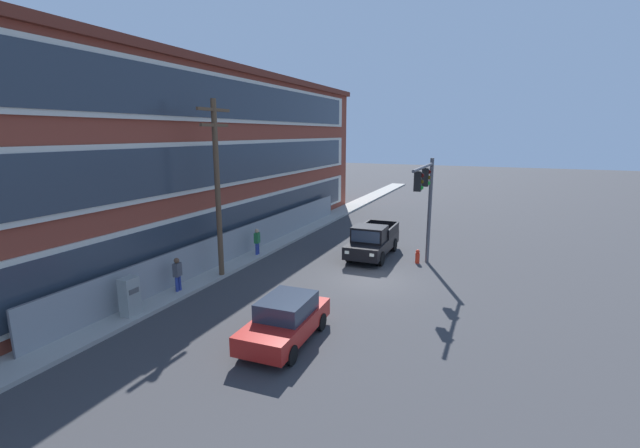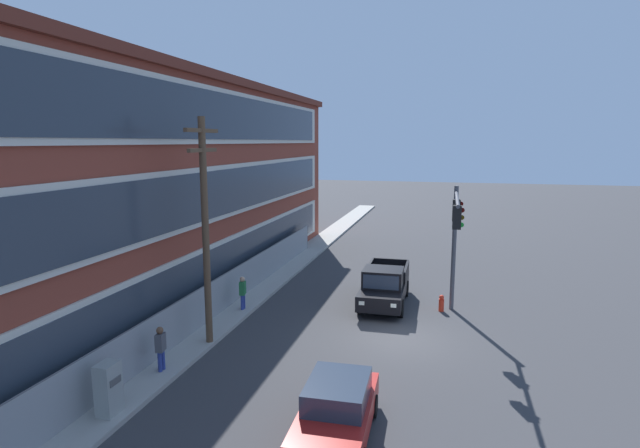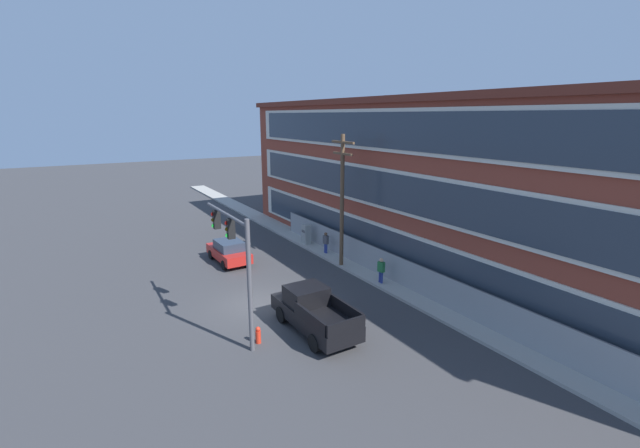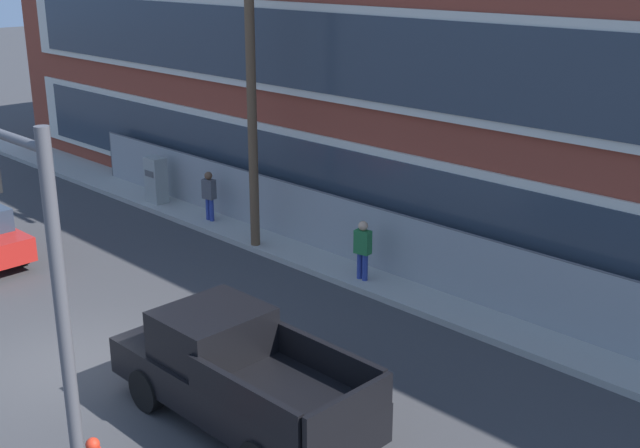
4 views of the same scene
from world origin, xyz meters
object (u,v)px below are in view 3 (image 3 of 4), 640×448
at_px(traffic_signal_mast, 235,249).
at_px(utility_pole_near_corner, 342,196).
at_px(pickup_truck_black, 313,312).
at_px(electrical_cabinet, 306,235).
at_px(pedestrian_near_cabinet, 381,270).
at_px(pedestrian_by_fence, 326,242).
at_px(fire_hydrant, 258,335).
at_px(sedan_red, 229,251).

xyz_separation_m(traffic_signal_mast, utility_pole_near_corner, (-5.16, 9.03, 0.66)).
bearing_deg(traffic_signal_mast, pickup_truck_black, 67.20).
distance_m(electrical_cabinet, pedestrian_near_cabinet, 9.24).
distance_m(traffic_signal_mast, pedestrian_near_cabinet, 9.88).
xyz_separation_m(electrical_cabinet, pedestrian_by_fence, (2.76, 0.07, 0.14)).
bearing_deg(traffic_signal_mast, pedestrian_by_fence, 129.55).
relative_size(traffic_signal_mast, pedestrian_near_cabinet, 3.43).
height_order(electrical_cabinet, fire_hydrant, electrical_cabinet).
height_order(utility_pole_near_corner, fire_hydrant, utility_pole_near_corner).
height_order(sedan_red, pedestrian_by_fence, pedestrian_by_fence).
bearing_deg(pickup_truck_black, fire_hydrant, -94.56).
relative_size(traffic_signal_mast, electrical_cabinet, 3.48).
xyz_separation_m(pickup_truck_black, sedan_red, (-11.18, -0.17, -0.13)).
bearing_deg(pedestrian_by_fence, fire_hydrant, -45.27).
xyz_separation_m(traffic_signal_mast, sedan_red, (-9.86, 2.97, -3.31)).
distance_m(electrical_cabinet, pedestrian_by_fence, 2.77).
height_order(pickup_truck_black, electrical_cabinet, pickup_truck_black).
bearing_deg(utility_pole_near_corner, sedan_red, -127.79).
height_order(pickup_truck_black, pedestrian_near_cabinet, pickup_truck_black).
bearing_deg(pedestrian_by_fence, pickup_truck_black, -34.71).
relative_size(pickup_truck_black, pedestrian_near_cabinet, 3.14).
bearing_deg(utility_pole_near_corner, pickup_truck_black, -42.29).
xyz_separation_m(utility_pole_near_corner, electrical_cabinet, (-5.41, 0.35, -3.94)).
bearing_deg(pedestrian_near_cabinet, traffic_signal_mast, -81.83).
distance_m(traffic_signal_mast, electrical_cabinet, 14.51).
xyz_separation_m(traffic_signal_mast, pedestrian_by_fence, (-7.81, 9.45, -3.13)).
bearing_deg(electrical_cabinet, fire_hydrant, -37.40).
distance_m(utility_pole_near_corner, electrical_cabinet, 6.70).
xyz_separation_m(sedan_red, utility_pole_near_corner, (4.70, 6.06, 3.97)).
bearing_deg(utility_pole_near_corner, fire_hydrant, -53.83).
relative_size(traffic_signal_mast, pickup_truck_black, 1.09).
bearing_deg(electrical_cabinet, pedestrian_by_fence, 1.46).
xyz_separation_m(traffic_signal_mast, pickup_truck_black, (1.32, 3.13, -3.17)).
relative_size(pickup_truck_black, pedestrian_by_fence, 3.14).
height_order(sedan_red, fire_hydrant, sedan_red).
bearing_deg(fire_hydrant, pedestrian_near_cabinet, 105.44).
bearing_deg(utility_pole_near_corner, pedestrian_by_fence, 170.86).
height_order(pickup_truck_black, sedan_red, pickup_truck_black).
bearing_deg(traffic_signal_mast, sedan_red, 163.25).
height_order(traffic_signal_mast, fire_hydrant, traffic_signal_mast).
xyz_separation_m(electrical_cabinet, pedestrian_near_cabinet, (9.24, -0.10, 0.14)).
distance_m(traffic_signal_mast, fire_hydrant, 3.91).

